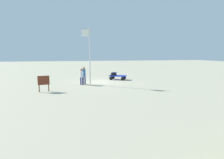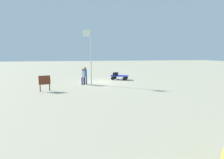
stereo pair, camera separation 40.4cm
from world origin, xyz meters
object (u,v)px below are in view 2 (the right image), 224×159
at_px(luggage_cart, 119,76).
at_px(suitcase_maroon, 115,74).
at_px(suitcase_tan, 116,74).
at_px(flagpole, 90,53).
at_px(worker_trailing, 85,74).
at_px(worker_lead, 83,75).
at_px(signboard, 45,81).

relative_size(luggage_cart, suitcase_maroon, 4.06).
height_order(suitcase_tan, flagpole, flagpole).
bearing_deg(suitcase_maroon, suitcase_tan, 175.22).
distance_m(suitcase_tan, worker_trailing, 4.60).
height_order(suitcase_maroon, flagpole, flagpole).
height_order(worker_lead, signboard, worker_lead).
bearing_deg(flagpole, worker_trailing, -45.66).
bearing_deg(suitcase_tan, worker_trailing, 32.50).
bearing_deg(suitcase_tan, luggage_cart, 175.74).
bearing_deg(worker_trailing, luggage_cart, -150.24).
bearing_deg(luggage_cart, worker_trailing, 29.76).
bearing_deg(suitcase_tan, flagpole, 41.75).
bearing_deg(flagpole, signboard, 31.75).
xyz_separation_m(luggage_cart, signboard, (7.82, 5.49, 0.47)).
height_order(luggage_cart, suitcase_tan, suitcase_tan).
bearing_deg(worker_trailing, signboard, 40.58).
bearing_deg(worker_lead, flagpole, 164.42).
bearing_deg(worker_lead, suitcase_tan, -146.06).
bearing_deg(worker_trailing, suitcase_maroon, -146.26).
relative_size(worker_lead, worker_trailing, 0.92).
distance_m(suitcase_maroon, worker_lead, 4.86).
height_order(luggage_cart, worker_trailing, worker_trailing).
bearing_deg(signboard, flagpole, -148.25).
relative_size(suitcase_maroon, suitcase_tan, 1.06).
bearing_deg(luggage_cart, worker_lead, 31.32).
height_order(worker_lead, flagpole, flagpole).
bearing_deg(suitcase_maroon, worker_lead, 35.13).
height_order(luggage_cart, signboard, signboard).
xyz_separation_m(suitcase_maroon, worker_lead, (3.97, 2.79, 0.28)).
relative_size(suitcase_tan, worker_trailing, 0.29).
bearing_deg(suitcase_maroon, signboard, 37.25).
height_order(suitcase_tan, signboard, signboard).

